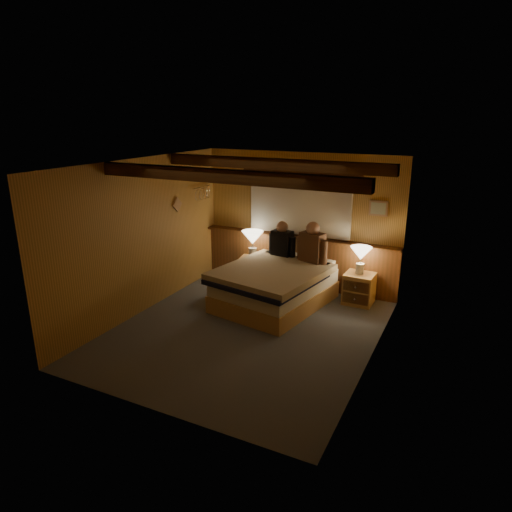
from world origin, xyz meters
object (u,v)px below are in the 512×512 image
Objects in this scene: lamp_right at (361,255)px; duffel_bag at (223,291)px; person_right at (312,245)px; nightstand_right at (359,289)px; person_left at (282,241)px; bed at (275,285)px; lamp_left at (253,239)px; nightstand_left at (252,270)px.

duffel_bag is (-2.09, -0.86, -0.69)m from lamp_right.
nightstand_right is at bearing 22.02° from person_right.
nightstand_right is at bearing -58.13° from lamp_right.
duffel_bag is at bearing -124.28° from person_left.
lamp_left is at bearing 146.17° from bed.
lamp_right is at bearing 7.28° from person_left.
lamp_left is 1.21m from person_right.
person_right is (0.42, 0.57, 0.59)m from bed.
duffel_bag is (-0.72, -0.83, -0.76)m from person_left.
nightstand_right reaches higher than nightstand_left.
bed is 1.48m from lamp_right.
person_left reaches higher than nightstand_right.
bed is 4.21× the size of nightstand_left.
bed reaches higher than duffel_bag.
person_right reaches higher than lamp_right.
lamp_left reaches higher than nightstand_left.
lamp_left reaches higher than lamp_right.
person_right is at bearing -17.67° from nightstand_left.
person_right is at bearing -3.15° from person_left.
bed is 4.12× the size of nightstand_right.
person_right is (1.21, -0.17, 0.69)m from nightstand_left.
duffel_bag is (-0.11, -0.90, -0.71)m from lamp_left.
lamp_left reaches higher than bed.
nightstand_right is 0.82× the size of person_left.
lamp_right is 1.38m from person_left.
lamp_left reaches higher than duffel_bag.
bed is 0.93m from person_right.
person_right reaches higher than person_left.
nightstand_right is 1.01× the size of lamp_left.
person_right reaches higher than nightstand_left.
lamp_right is at bearing 11.42° from duffel_bag.
duffel_bag is (-2.11, -0.83, -0.12)m from nightstand_right.
lamp_left is at bearing 179.50° from nightstand_right.
duffel_bag is at bearing -105.72° from nightstand_left.
lamp_right reaches higher than nightstand_left.
nightstand_right is 1.05× the size of duffel_bag.
bed is 1.40m from nightstand_right.
bed is at bearing -0.46° from duffel_bag.
person_left reaches higher than duffel_bag.
person_left is (-1.38, -0.02, 0.06)m from lamp_right.
nightstand_left is 1.12× the size of lamp_right.
person_left is 0.60m from person_right.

